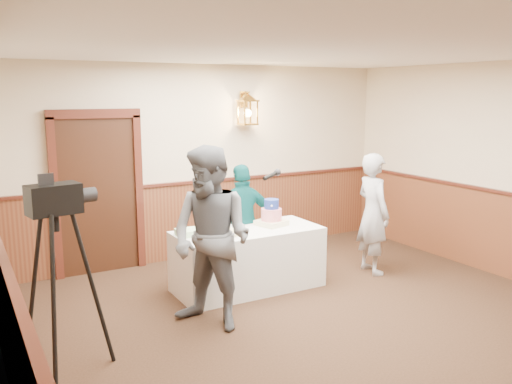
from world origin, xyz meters
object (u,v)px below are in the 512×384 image
display_table (248,259)px  tiered_cake (271,215)px  assistant_p (243,222)px  sheet_cake_green (190,232)px  tv_camera_rig (60,293)px  interviewer (212,239)px  baker (373,214)px  sheet_cake_yellow (220,233)px

display_table → tiered_cake: size_ratio=4.48×
assistant_p → tiered_cake: bearing=129.5°
sheet_cake_green → tv_camera_rig: tv_camera_rig is taller
display_table → interviewer: interviewer is taller
sheet_cake_green → baker: size_ratio=0.19×
baker → tv_camera_rig: 4.22m
display_table → baker: baker is taller
interviewer → sheet_cake_yellow: bearing=118.7°
sheet_cake_green → tiered_cake: bearing=-2.7°
tiered_cake → tv_camera_rig: bearing=-157.1°
sheet_cake_yellow → baker: 2.20m
interviewer → baker: (2.61, 0.53, -0.13)m
tiered_cake → tv_camera_rig: size_ratio=0.24×
display_table → sheet_cake_green: bearing=171.9°
sheet_cake_yellow → assistant_p: size_ratio=0.25×
sheet_cake_green → assistant_p: bearing=18.6°
sheet_cake_yellow → tv_camera_rig: (-1.94, -0.99, -0.04)m
interviewer → assistant_p: (1.00, 1.19, -0.19)m
display_table → tv_camera_rig: tv_camera_rig is taller
interviewer → assistant_p: size_ratio=1.26×
display_table → tv_camera_rig: bearing=-155.0°
tiered_cake → baker: 1.43m
tiered_cake → assistant_p: bearing=123.2°
display_table → assistant_p: assistant_p is taller
display_table → sheet_cake_green: size_ratio=5.73×
display_table → interviewer: 1.30m
sheet_cake_green → baker: bearing=-8.5°
interviewer → display_table: bearing=103.2°
tv_camera_rig → tiered_cake: bearing=12.6°
baker → assistant_p: bearing=73.9°
tv_camera_rig → display_table: bearing=14.6°
assistant_p → tv_camera_rig: size_ratio=0.90×
sheet_cake_green → interviewer: (-0.13, -0.90, 0.16)m
tiered_cake → sheet_cake_yellow: 0.83m
sheet_cake_green → baker: baker is taller
sheet_cake_yellow → baker: baker is taller
assistant_p → tv_camera_rig: 2.94m
sheet_cake_green → interviewer: bearing=-98.5°
tiered_cake → sheet_cake_green: 1.09m
sheet_cake_yellow → tiered_cake: bearing=12.2°
sheet_cake_yellow → interviewer: interviewer is taller
tiered_cake → interviewer: size_ratio=0.21×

